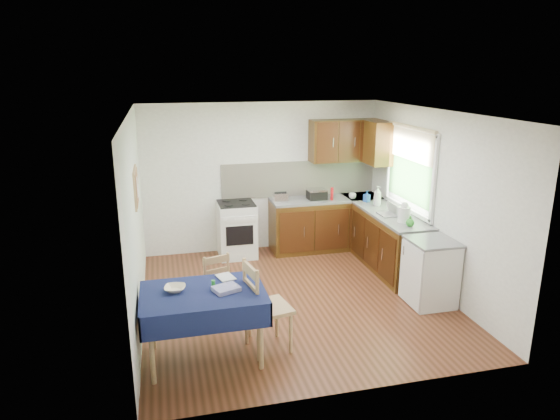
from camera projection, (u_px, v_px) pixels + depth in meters
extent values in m
plane|color=#462512|center=(294.00, 298.00, 6.80)|extent=(4.20, 4.20, 0.00)
cube|color=white|center=(296.00, 112.00, 6.11)|extent=(4.00, 4.20, 0.02)
cube|color=silver|center=(262.00, 177.00, 8.42)|extent=(4.00, 0.02, 2.50)
cube|color=silver|center=(357.00, 272.00, 4.49)|extent=(4.00, 0.02, 2.50)
cube|color=white|center=(135.00, 221.00, 6.00)|extent=(0.02, 4.20, 2.50)
cube|color=silver|center=(434.00, 201.00, 6.91)|extent=(0.02, 4.20, 2.50)
cube|color=#331E09|center=(326.00, 224.00, 8.60)|extent=(1.90, 0.60, 0.86)
cube|color=#331E09|center=(390.00, 243.00, 7.67)|extent=(0.60, 1.70, 0.86)
cube|color=slate|center=(326.00, 199.00, 8.48)|extent=(1.90, 0.60, 0.04)
cube|color=slate|center=(392.00, 215.00, 7.55)|extent=(0.60, 1.70, 0.04)
cube|color=slate|center=(362.00, 197.00, 8.62)|extent=(0.60, 0.60, 0.04)
cube|color=beige|center=(299.00, 178.00, 8.56)|extent=(2.70, 0.02, 0.60)
cube|color=#331E09|center=(345.00, 140.00, 8.41)|extent=(1.20, 0.35, 0.70)
cube|color=#331E09|center=(379.00, 143.00, 8.11)|extent=(0.35, 0.50, 0.70)
cube|color=white|center=(237.00, 230.00, 8.24)|extent=(0.60, 0.60, 0.90)
cube|color=black|center=(236.00, 203.00, 8.12)|extent=(0.58, 0.58, 0.02)
cube|color=black|center=(240.00, 236.00, 7.96)|extent=(0.44, 0.01, 0.32)
cube|color=#2A5924|center=(410.00, 173.00, 7.49)|extent=(0.01, 1.40, 0.85)
cube|color=white|center=(412.00, 130.00, 7.31)|extent=(0.04, 1.48, 0.06)
cube|color=white|center=(407.00, 209.00, 7.64)|extent=(0.04, 1.48, 0.06)
cube|color=#CBAE8C|center=(410.00, 145.00, 7.37)|extent=(0.02, 1.36, 0.44)
cube|color=white|center=(430.00, 273.00, 6.55)|extent=(0.55, 0.58, 0.85)
cube|color=slate|center=(433.00, 241.00, 6.43)|extent=(0.58, 0.60, 0.03)
cube|color=#A58352|center=(136.00, 187.00, 6.19)|extent=(0.02, 0.62, 0.47)
cube|color=brown|center=(137.00, 187.00, 6.19)|extent=(0.01, 0.56, 0.41)
cube|color=white|center=(137.00, 187.00, 6.11)|extent=(0.00, 0.18, 0.24)
cube|color=white|center=(139.00, 193.00, 6.33)|extent=(0.00, 0.15, 0.20)
cube|color=#0D1937|center=(203.00, 293.00, 5.19)|extent=(1.25, 0.83, 0.03)
cube|color=#0D1937|center=(208.00, 322.00, 4.83)|extent=(1.29, 0.02, 0.26)
cube|color=#0D1937|center=(200.00, 286.00, 5.62)|extent=(1.29, 0.02, 0.26)
cube|color=#0D1937|center=(141.00, 310.00, 5.08)|extent=(0.02, 0.87, 0.26)
cube|color=#0D1937|center=(263.00, 297.00, 5.37)|extent=(0.02, 0.87, 0.26)
cylinder|color=#A58352|center=(152.00, 350.00, 4.86)|extent=(0.05, 0.05, 0.75)
cylinder|color=#A58352|center=(261.00, 336.00, 5.11)|extent=(0.05, 0.05, 0.75)
cylinder|color=#A58352|center=(152.00, 318.00, 5.49)|extent=(0.05, 0.05, 0.75)
cylinder|color=#A58352|center=(249.00, 307.00, 5.74)|extent=(0.05, 0.05, 0.75)
cube|color=#A58352|center=(212.00, 284.00, 6.28)|extent=(0.47, 0.47, 0.04)
cube|color=#A58352|center=(216.00, 265.00, 6.06)|extent=(0.33, 0.12, 0.27)
cylinder|color=#A58352|center=(219.00, 292.00, 6.53)|extent=(0.03, 0.03, 0.40)
cylinder|color=#A58352|center=(197.00, 297.00, 6.38)|extent=(0.03, 0.03, 0.40)
cylinder|color=#A58352|center=(229.00, 301.00, 6.28)|extent=(0.03, 0.03, 0.40)
cylinder|color=#A58352|center=(206.00, 306.00, 6.13)|extent=(0.03, 0.03, 0.40)
cube|color=#A58352|center=(268.00, 308.00, 5.46)|extent=(0.54, 0.54, 0.04)
cube|color=#A58352|center=(251.00, 279.00, 5.27)|extent=(0.11, 0.42, 0.33)
cylinder|color=#A58352|center=(291.00, 332.00, 5.43)|extent=(0.04, 0.04, 0.49)
cylinder|color=#A58352|center=(277.00, 317.00, 5.76)|extent=(0.04, 0.04, 0.49)
cylinder|color=#A58352|center=(259.00, 340.00, 5.29)|extent=(0.04, 0.04, 0.49)
cylinder|color=#A58352|center=(247.00, 324.00, 5.61)|extent=(0.04, 0.04, 0.49)
cube|color=silver|center=(280.00, 198.00, 8.17)|extent=(0.23, 0.14, 0.16)
cube|color=black|center=(280.00, 192.00, 8.14)|extent=(0.20, 0.02, 0.02)
cube|color=black|center=(317.00, 195.00, 8.38)|extent=(0.30, 0.26, 0.14)
cube|color=silver|center=(317.00, 190.00, 8.36)|extent=(0.30, 0.26, 0.03)
cylinder|color=red|center=(332.00, 194.00, 8.30)|extent=(0.05, 0.05, 0.22)
cube|color=yellow|center=(314.00, 193.00, 8.49)|extent=(0.14, 0.12, 0.17)
cube|color=gray|center=(393.00, 214.00, 7.49)|extent=(0.40, 0.31, 0.02)
cylinder|color=white|center=(393.00, 209.00, 7.46)|extent=(0.05, 0.19, 0.19)
cylinder|color=white|center=(404.00, 215.00, 7.11)|extent=(0.18, 0.18, 0.22)
sphere|color=white|center=(405.00, 206.00, 7.08)|extent=(0.11, 0.11, 0.11)
imported|color=silver|center=(352.00, 196.00, 8.41)|extent=(0.16, 0.16, 0.10)
imported|color=white|center=(377.00, 196.00, 7.94)|extent=(0.15, 0.15, 0.32)
imported|color=#1E52B4|center=(367.00, 196.00, 8.20)|extent=(0.11, 0.11, 0.19)
imported|color=green|center=(410.00, 221.00, 6.93)|extent=(0.14, 0.14, 0.15)
imported|color=#F5E7C9|center=(175.00, 289.00, 5.20)|extent=(0.26, 0.26, 0.05)
imported|color=white|center=(219.00, 279.00, 5.49)|extent=(0.22, 0.27, 0.02)
cylinder|color=#23802D|center=(213.00, 284.00, 5.27)|extent=(0.04, 0.04, 0.08)
cube|color=#2C2791|center=(226.00, 289.00, 5.20)|extent=(0.31, 0.28, 0.05)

